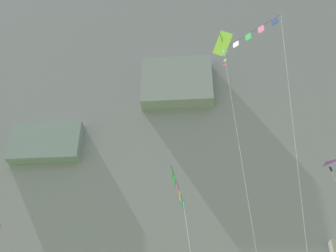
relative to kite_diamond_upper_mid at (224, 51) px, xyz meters
name	(u,v)px	position (x,y,z in m)	size (l,w,h in m)	color
cliff_face	(182,172)	(-4.58, 47.53, 16.33)	(180.00, 34.34, 76.65)	gray
kite_diamond_upper_mid	(224,51)	(0.00, 0.00, 0.00)	(1.39, 3.29, 23.71)	#8CCC33
kite_banner_near_cliff	(251,45)	(2.25, 1.82, 2.23)	(4.47, 5.70, 25.68)	black
kite_delta_low_center	(331,174)	(7.82, 7.85, -5.53)	(2.26, 2.74, 17.23)	purple
kite_banner_far_right	(179,199)	(-3.16, -0.87, -11.16)	(1.69, 5.29, 11.71)	black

